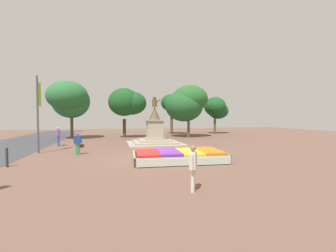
{
  "coord_description": "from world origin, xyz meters",
  "views": [
    {
      "loc": [
        -1.91,
        -13.84,
        2.63
      ],
      "look_at": [
        2.41,
        4.23,
        1.89
      ],
      "focal_mm": 24.0,
      "sensor_mm": 36.0,
      "label": 1
    }
  ],
  "objects_px": {
    "banner_pole": "(38,112)",
    "pedestrian_near_planter": "(193,165)",
    "kerb_bollard_mid_a": "(7,157)",
    "pedestrian_crossing_plaza": "(58,135)",
    "pedestrian_with_handbag": "(78,142)",
    "flower_planter": "(179,156)",
    "statue_monument": "(155,135)"
  },
  "relations": [
    {
      "from": "banner_pole",
      "to": "pedestrian_near_planter",
      "type": "height_order",
      "value": "banner_pole"
    },
    {
      "from": "pedestrian_near_planter",
      "to": "banner_pole",
      "type": "bearing_deg",
      "value": 127.16
    },
    {
      "from": "kerb_bollard_mid_a",
      "to": "banner_pole",
      "type": "bearing_deg",
      "value": 88.5
    },
    {
      "from": "banner_pole",
      "to": "pedestrian_near_planter",
      "type": "distance_m",
      "value": 13.54
    },
    {
      "from": "flower_planter",
      "to": "kerb_bollard_mid_a",
      "type": "bearing_deg",
      "value": 176.82
    },
    {
      "from": "kerb_bollard_mid_a",
      "to": "pedestrian_crossing_plaza",
      "type": "bearing_deg",
      "value": 86.32
    },
    {
      "from": "banner_pole",
      "to": "kerb_bollard_mid_a",
      "type": "height_order",
      "value": "banner_pole"
    },
    {
      "from": "pedestrian_crossing_plaza",
      "to": "pedestrian_near_planter",
      "type": "bearing_deg",
      "value": -62.46
    },
    {
      "from": "pedestrian_with_handbag",
      "to": "pedestrian_crossing_plaza",
      "type": "xyz_separation_m",
      "value": [
        -2.49,
        5.43,
        0.12
      ]
    },
    {
      "from": "banner_pole",
      "to": "pedestrian_near_planter",
      "type": "relative_size",
      "value": 3.41
    },
    {
      "from": "pedestrian_with_handbag",
      "to": "pedestrian_near_planter",
      "type": "distance_m",
      "value": 10.59
    },
    {
      "from": "flower_planter",
      "to": "pedestrian_with_handbag",
      "type": "height_order",
      "value": "pedestrian_with_handbag"
    },
    {
      "from": "statue_monument",
      "to": "pedestrian_with_handbag",
      "type": "bearing_deg",
      "value": -143.67
    },
    {
      "from": "statue_monument",
      "to": "pedestrian_crossing_plaza",
      "type": "height_order",
      "value": "statue_monument"
    },
    {
      "from": "pedestrian_with_handbag",
      "to": "kerb_bollard_mid_a",
      "type": "bearing_deg",
      "value": -133.07
    },
    {
      "from": "flower_planter",
      "to": "pedestrian_crossing_plaza",
      "type": "bearing_deg",
      "value": 133.54
    },
    {
      "from": "flower_planter",
      "to": "statue_monument",
      "type": "bearing_deg",
      "value": 90.15
    },
    {
      "from": "pedestrian_crossing_plaza",
      "to": "flower_planter",
      "type": "bearing_deg",
      "value": -46.46
    },
    {
      "from": "flower_planter",
      "to": "statue_monument",
      "type": "distance_m",
      "value": 8.38
    },
    {
      "from": "pedestrian_near_planter",
      "to": "pedestrian_crossing_plaza",
      "type": "bearing_deg",
      "value": 117.54
    },
    {
      "from": "banner_pole",
      "to": "kerb_bollard_mid_a",
      "type": "relative_size",
      "value": 5.38
    },
    {
      "from": "banner_pole",
      "to": "pedestrian_near_planter",
      "type": "xyz_separation_m",
      "value": [
        8.09,
        -10.67,
        -2.07
      ]
    },
    {
      "from": "statue_monument",
      "to": "kerb_bollard_mid_a",
      "type": "distance_m",
      "value": 12.15
    },
    {
      "from": "banner_pole",
      "to": "pedestrian_near_planter",
      "type": "bearing_deg",
      "value": -52.84
    },
    {
      "from": "statue_monument",
      "to": "banner_pole",
      "type": "distance_m",
      "value": 9.91
    },
    {
      "from": "pedestrian_crossing_plaza",
      "to": "kerb_bollard_mid_a",
      "type": "xyz_separation_m",
      "value": [
        -0.56,
        -8.68,
        -0.46
      ]
    },
    {
      "from": "statue_monument",
      "to": "banner_pole",
      "type": "xyz_separation_m",
      "value": [
        -9.16,
        -3.16,
        2.12
      ]
    },
    {
      "from": "statue_monument",
      "to": "banner_pole",
      "type": "height_order",
      "value": "banner_pole"
    },
    {
      "from": "flower_planter",
      "to": "banner_pole",
      "type": "xyz_separation_m",
      "value": [
        -9.18,
        5.19,
        2.73
      ]
    },
    {
      "from": "flower_planter",
      "to": "pedestrian_crossing_plaza",
      "type": "distance_m",
      "value": 12.71
    },
    {
      "from": "banner_pole",
      "to": "pedestrian_with_handbag",
      "type": "distance_m",
      "value": 3.89
    },
    {
      "from": "statue_monument",
      "to": "pedestrian_crossing_plaza",
      "type": "distance_m",
      "value": 8.76
    }
  ]
}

